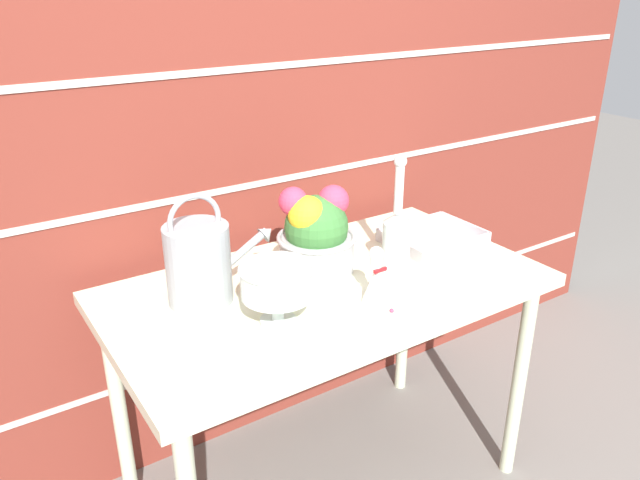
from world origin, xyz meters
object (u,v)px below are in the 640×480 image
(crystal_pedestal_bowl, at_px, (277,283))
(wire_tray, at_px, (433,239))
(flower_planter, at_px, (316,233))
(glass_decanter, at_px, (397,235))
(figurine_vase, at_px, (375,281))
(watering_can, at_px, (200,262))

(crystal_pedestal_bowl, bearing_deg, wire_tray, 13.67)
(crystal_pedestal_bowl, bearing_deg, flower_planter, 39.58)
(glass_decanter, bearing_deg, crystal_pedestal_bowl, -170.25)
(wire_tray, bearing_deg, crystal_pedestal_bowl, -166.33)
(figurine_vase, xyz_separation_m, wire_tray, (0.40, 0.21, -0.06))
(glass_decanter, height_order, wire_tray, glass_decanter)
(crystal_pedestal_bowl, bearing_deg, figurine_vase, -11.17)
(watering_can, distance_m, crystal_pedestal_bowl, 0.24)
(watering_can, relative_size, glass_decanter, 0.91)
(watering_can, relative_size, flower_planter, 1.23)
(watering_can, bearing_deg, wire_tray, -3.59)
(watering_can, height_order, figurine_vase, watering_can)
(wire_tray, bearing_deg, glass_decanter, -159.24)
(flower_planter, xyz_separation_m, glass_decanter, (0.20, -0.12, -0.01))
(crystal_pedestal_bowl, bearing_deg, watering_can, 117.44)
(crystal_pedestal_bowl, relative_size, wire_tray, 0.64)
(watering_can, bearing_deg, flower_planter, -1.91)
(watering_can, distance_m, wire_tray, 0.78)
(watering_can, xyz_separation_m, flower_planter, (0.35, -0.01, 0.00))
(crystal_pedestal_bowl, distance_m, flower_planter, 0.31)
(wire_tray, bearing_deg, figurine_vase, -152.10)
(glass_decanter, height_order, figurine_vase, glass_decanter)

